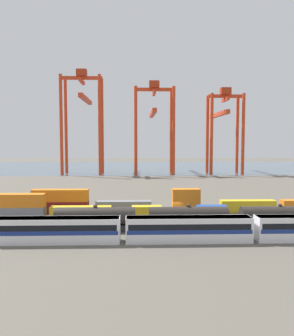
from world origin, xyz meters
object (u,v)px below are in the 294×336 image
Objects in this scene: gantry_crane_west at (83,111)px; gantry_crane_east at (223,122)px; passenger_train at (188,228)px; shipping_container_8 at (124,207)px; freight_tank_row at (188,218)px; gantry_crane_central at (154,119)px; shipping_container_3 at (147,212)px.

gantry_crane_west reaches higher than gantry_crane_east.
passenger_train is 1.21× the size of gantry_crane_west.
gantry_crane_west reaches higher than shipping_container_8.
gantry_crane_west is (-33.74, 117.65, 28.14)m from passenger_train.
freight_tank_row is 3.84× the size of shipping_container_8.
freight_tank_row is 19.41m from shipping_container_8.
gantry_crane_central reaches higher than shipping_container_8.
gantry_crane_west is 1.12× the size of gantry_crane_central.
gantry_crane_east is at bearing 73.48° from passenger_train.
shipping_container_3 is at bearing -93.72° from gantry_crane_central.
gantry_crane_west is 68.96m from gantry_crane_east.
freight_tank_row is 1.12× the size of gantry_crane_east.
passenger_train is at bearing -74.00° from gantry_crane_west.
gantry_crane_east reaches higher than passenger_train.
gantry_crane_west is at bearing 107.46° from freight_tank_row.
passenger_train is 125.58m from gantry_crane_west.
gantry_crane_central reaches higher than gantry_crane_east.
shipping_container_8 is at bearing -96.83° from gantry_crane_central.
shipping_container_3 is at bearing -51.64° from shipping_container_8.
passenger_train is at bearing -64.10° from shipping_container_8.
gantry_crane_east is (34.39, -0.34, -1.51)m from gantry_crane_central.
shipping_container_3 is at bearing 127.60° from freight_tank_row.
passenger_train is 17.32m from shipping_container_3.
gantry_crane_east is at bearing 64.39° from shipping_container_8.
passenger_train is 125.39m from gantry_crane_east.
gantry_crane_central is (11.51, 96.12, 25.52)m from shipping_container_8.
passenger_train is 1.30× the size of freight_tank_row.
freight_tank_row is 0.94× the size of gantry_crane_west.
gantry_crane_east is (35.04, 118.14, 23.16)m from passenger_train.
shipping_container_3 is at bearing -74.70° from gantry_crane_west.
freight_tank_row reaches higher than passenger_train.
shipping_container_3 and shipping_container_8 have the same top height.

